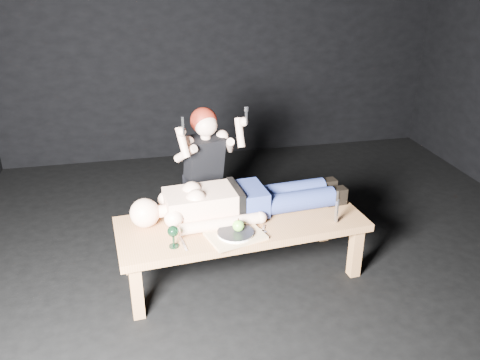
# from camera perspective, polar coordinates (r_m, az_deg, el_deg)

# --- Properties ---
(ground) EXTENTS (5.00, 5.00, 0.00)m
(ground) POSITION_cam_1_polar(r_m,az_deg,el_deg) (3.85, 4.63, -10.09)
(ground) COLOR black
(ground) RESTS_ON ground
(back_wall) EXTENTS (5.00, 0.00, 5.00)m
(back_wall) POSITION_cam_1_polar(r_m,az_deg,el_deg) (5.65, -2.35, 17.59)
(back_wall) COLOR black
(back_wall) RESTS_ON ground
(table) EXTENTS (1.82, 0.81, 0.45)m
(table) POSITION_cam_1_polar(r_m,az_deg,el_deg) (3.66, 0.17, -7.82)
(table) COLOR #A06A43
(table) RESTS_ON ground
(lying_man) EXTENTS (1.81, 0.69, 0.26)m
(lying_man) POSITION_cam_1_polar(r_m,az_deg,el_deg) (3.60, 0.42, -1.88)
(lying_man) COLOR beige
(lying_man) RESTS_ON table
(kneeling_woman) EXTENTS (0.78, 0.84, 1.17)m
(kneeling_woman) POSITION_cam_1_polar(r_m,az_deg,el_deg) (4.04, -4.52, 1.15)
(kneeling_woman) COLOR black
(kneeling_woman) RESTS_ON ground
(serving_tray) EXTENTS (0.42, 0.35, 0.02)m
(serving_tray) POSITION_cam_1_polar(r_m,az_deg,el_deg) (3.34, -0.52, -6.46)
(serving_tray) COLOR tan
(serving_tray) RESTS_ON table
(plate) EXTENTS (0.30, 0.30, 0.02)m
(plate) POSITION_cam_1_polar(r_m,az_deg,el_deg) (3.33, -0.52, -6.16)
(plate) COLOR white
(plate) RESTS_ON serving_tray
(apple) EXTENTS (0.08, 0.08, 0.08)m
(apple) POSITION_cam_1_polar(r_m,az_deg,el_deg) (3.32, -0.19, -5.30)
(apple) COLOR #51AC20
(apple) RESTS_ON plate
(goblet) EXTENTS (0.08, 0.08, 0.15)m
(goblet) POSITION_cam_1_polar(r_m,az_deg,el_deg) (3.23, -7.72, -6.50)
(goblet) COLOR black
(goblet) RESTS_ON table
(fork_flat) EXTENTS (0.04, 0.19, 0.01)m
(fork_flat) POSITION_cam_1_polar(r_m,az_deg,el_deg) (3.29, -6.58, -7.33)
(fork_flat) COLOR #B2B2B7
(fork_flat) RESTS_ON table
(knife_flat) EXTENTS (0.08, 0.18, 0.01)m
(knife_flat) POSITION_cam_1_polar(r_m,az_deg,el_deg) (3.41, 2.67, -6.02)
(knife_flat) COLOR #B2B2B7
(knife_flat) RESTS_ON table
(spoon_flat) EXTENTS (0.12, 0.16, 0.01)m
(spoon_flat) POSITION_cam_1_polar(r_m,az_deg,el_deg) (3.45, 1.87, -5.55)
(spoon_flat) COLOR #B2B2B7
(spoon_flat) RESTS_ON table
(carving_knife) EXTENTS (0.04, 0.04, 0.25)m
(carving_knife) POSITION_cam_1_polar(r_m,az_deg,el_deg) (3.53, 11.15, -3.06)
(carving_knife) COLOR #B2B2B7
(carving_knife) RESTS_ON table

